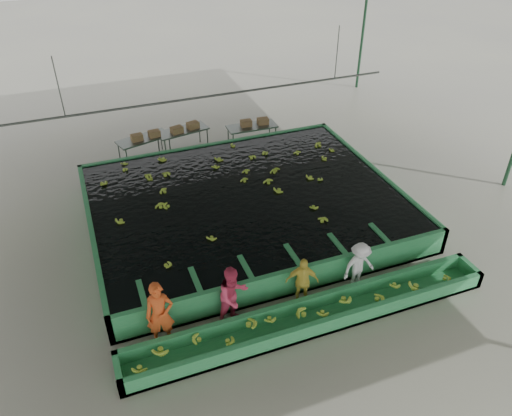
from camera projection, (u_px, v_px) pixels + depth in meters
name	position (u px, v px, depth m)	size (l,w,h in m)	color
ground	(262.00, 242.00, 15.72)	(80.00, 80.00, 0.00)	gray
shed_roof	(263.00, 91.00, 12.89)	(20.00, 22.00, 0.04)	gray
shed_posts	(262.00, 174.00, 14.30)	(20.00, 22.00, 5.00)	#20492E
flotation_tank	(245.00, 206.00, 16.62)	(10.00, 8.00, 0.90)	#308D4D
tank_water	(245.00, 196.00, 16.39)	(9.70, 7.70, 0.00)	black
sorting_trough	(313.00, 316.00, 12.80)	(10.00, 1.00, 0.50)	#308D4D
cableway_rail	(211.00, 96.00, 17.87)	(0.08, 0.08, 14.00)	#59605B
rail_hanger_left	(59.00, 87.00, 15.83)	(0.04, 0.04, 2.00)	#59605B
rail_hanger_right	(337.00, 53.00, 18.78)	(0.04, 0.04, 2.00)	#59605B
worker_a	(160.00, 314.00, 11.93)	(0.68, 0.45, 1.86)	#E85420
worker_b	(233.00, 296.00, 12.50)	(0.86, 0.67, 1.78)	#D9385C
worker_c	(302.00, 281.00, 13.15)	(0.88, 0.37, 1.50)	#E9D34A
worker_d	(359.00, 266.00, 13.66)	(0.97, 0.56, 1.50)	white
packing_table_left	(145.00, 149.00, 19.94)	(2.08, 0.83, 0.95)	#59605B
packing_table_mid	(183.00, 140.00, 20.54)	(2.09, 0.84, 0.95)	#59605B
packing_table_right	(252.00, 136.00, 20.88)	(2.06, 0.82, 0.94)	#59605B
box_stack_left	(146.00, 138.00, 19.64)	(1.15, 0.32, 0.25)	olive
box_stack_mid	(185.00, 130.00, 20.22)	(1.20, 0.33, 0.26)	olive
box_stack_right	(255.00, 125.00, 20.69)	(1.18, 0.33, 0.25)	olive
floating_bananas	(237.00, 184.00, 17.01)	(8.75, 5.97, 0.12)	#A0C535
trough_bananas	(313.00, 312.00, 12.72)	(8.85, 0.59, 0.12)	#A0C535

